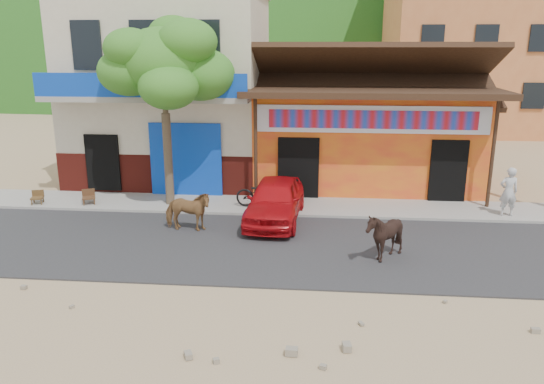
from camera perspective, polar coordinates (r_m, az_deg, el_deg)
The scene contains 14 objects.
ground at distance 11.94m, azimuth 3.30°, elevation -10.55°, with size 120.00×120.00×0.00m, color #9E825B.
road at distance 14.22m, azimuth 3.66°, elevation -6.00°, with size 60.00×5.00×0.04m, color #28282B.
sidewalk at distance 17.50m, azimuth 3.99°, elevation -1.63°, with size 60.00×2.00×0.12m, color gray.
dance_club at distance 21.06m, azimuth 9.81°, elevation 6.04°, with size 8.00×6.00×3.60m, color orange.
cafe_building at distance 21.57m, azimuth -10.61°, elevation 10.78°, with size 7.00×6.00×7.00m, color beige.
apartment_front at distance 35.78m, azimuth 20.06°, elevation 16.04°, with size 9.00×9.00×12.00m, color #CC723F.
tree at distance 17.34m, azimuth -11.37°, elevation 8.31°, with size 3.00×3.00×6.00m, color #2D721E, non-canonical shape.
cow_tan at distance 15.38m, azimuth -9.08°, elevation -2.03°, with size 0.64×1.41×1.19m, color olive.
cow_dark at distance 13.47m, azimuth 11.99°, elevation -4.59°, with size 1.03×1.16×1.28m, color black.
red_car at distance 16.03m, azimuth 0.34°, elevation -0.87°, with size 1.54×3.84×1.31m, color #BA0D13.
scooter at distance 17.08m, azimuth -1.05°, elevation -0.21°, with size 0.61×1.75×0.92m, color black.
pedestrian at distance 17.77m, azimuth 24.09°, elevation 0.03°, with size 0.56×0.37×1.53m, color silver.
cafe_chair_left at distance 19.18m, azimuth -24.01°, elevation 0.00°, with size 0.37×0.37×0.80m, color #4C3119, non-canonical shape.
cafe_chair_right at distance 18.51m, azimuth -19.17°, elevation 0.09°, with size 0.41×0.41×0.88m, color #453217, non-canonical shape.
Camera 1 is at (0.29, -10.70, 5.30)m, focal length 35.00 mm.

